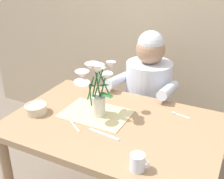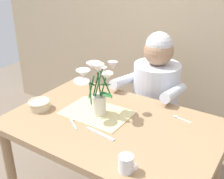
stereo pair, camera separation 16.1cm
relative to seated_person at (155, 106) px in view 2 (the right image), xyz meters
The scene contains 10 objects.
wood_panel_backdrop 0.81m from the seated_person, 87.93° to the left, with size 4.00×0.10×2.50m, color tan.
dining_table 0.62m from the seated_person, 88.54° to the right, with size 1.20×0.80×0.74m.
seated_person is the anchor object (origin of this frame).
striped_placemat 0.62m from the seated_person, 102.04° to the right, with size 0.40×0.28×0.01m, color beige.
flower_vase 0.70m from the seated_person, 101.37° to the right, with size 0.24×0.29×0.34m.
ceramic_bowl 0.88m from the seated_person, 121.98° to the right, with size 0.14×0.14×0.06m.
dinner_knife 0.77m from the seated_person, 88.27° to the right, with size 0.19×0.02×0.01m, color silver.
tea_cup 0.99m from the seated_person, 72.84° to the right, with size 0.09×0.07×0.08m.
spoon_0 0.52m from the seated_person, 48.81° to the right, with size 0.12×0.04×0.01m.
spoon_1 0.78m from the seated_person, 103.21° to the right, with size 0.11×0.08×0.01m.
Camera 2 is at (0.76, -1.18, 1.61)m, focal length 46.02 mm.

